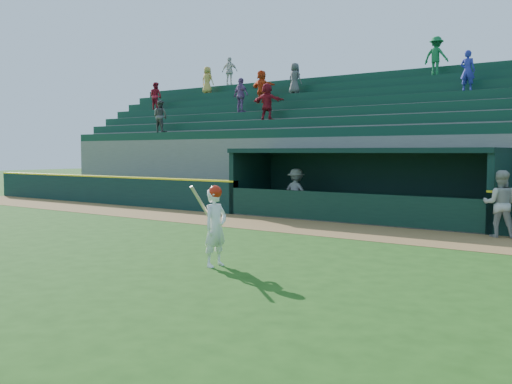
% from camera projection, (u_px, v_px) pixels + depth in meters
% --- Properties ---
extents(ground, '(120.00, 120.00, 0.00)m').
position_uv_depth(ground, '(217.00, 251.00, 13.47)').
color(ground, '#1E4912').
rests_on(ground, ground).
extents(warning_track, '(40.00, 3.00, 0.01)m').
position_uv_depth(warning_track, '(319.00, 228.00, 17.44)').
color(warning_track, brown).
rests_on(warning_track, ground).
extents(field_wall_left, '(15.50, 0.30, 1.20)m').
position_uv_depth(field_wall_left, '(101.00, 190.00, 25.87)').
color(field_wall_left, black).
rests_on(field_wall_left, ground).
extents(wall_stripe_left, '(15.50, 0.32, 0.06)m').
position_uv_depth(wall_stripe_left, '(101.00, 176.00, 25.83)').
color(wall_stripe_left, yellow).
rests_on(wall_stripe_left, field_wall_left).
extents(dugout_player_front, '(1.02, 0.87, 1.83)m').
position_uv_depth(dugout_player_front, '(500.00, 204.00, 15.56)').
color(dugout_player_front, '#AAAAA4').
rests_on(dugout_player_front, ground).
extents(dugout_player_inside, '(1.13, 0.68, 1.72)m').
position_uv_depth(dugout_player_inside, '(296.00, 192.00, 20.98)').
color(dugout_player_inside, '#A0A09B').
rests_on(dugout_player_inside, ground).
extents(dugout, '(9.40, 2.80, 2.46)m').
position_uv_depth(dugout, '(363.00, 180.00, 19.86)').
color(dugout, slate).
rests_on(dugout, ground).
extents(stands, '(34.50, 6.25, 7.53)m').
position_uv_depth(stands, '(410.00, 150.00, 23.50)').
color(stands, slate).
rests_on(stands, ground).
extents(batter_at_plate, '(0.50, 0.77, 1.67)m').
position_uv_depth(batter_at_plate, '(215.00, 225.00, 11.57)').
color(batter_at_plate, white).
rests_on(batter_at_plate, ground).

